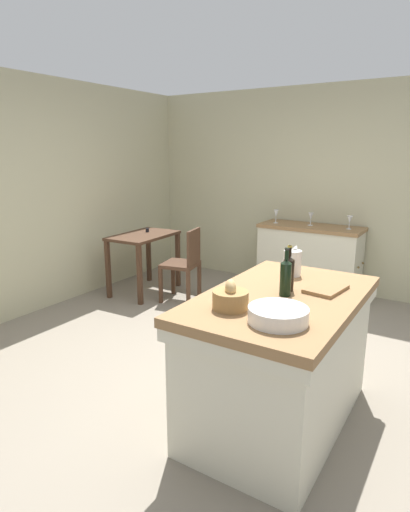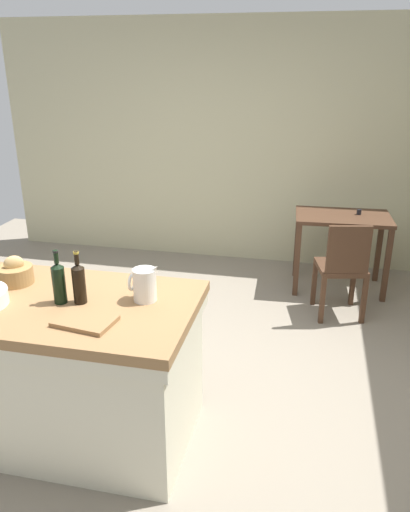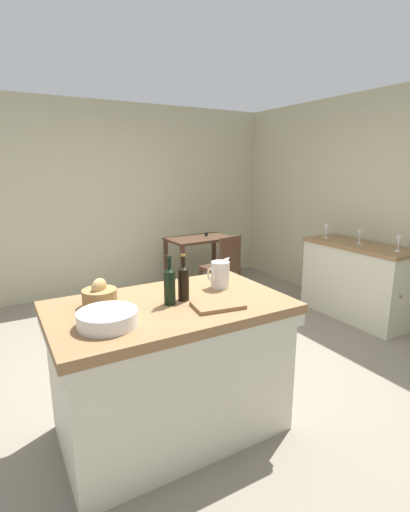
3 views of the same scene
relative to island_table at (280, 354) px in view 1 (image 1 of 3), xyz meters
The scene contains 16 objects.
ground_plane 0.90m from the island_table, 53.41° to the left, with size 6.76×6.76×0.00m, color gray.
wall_back 3.34m from the island_table, 81.96° to the left, with size 5.32×0.12×2.60m, color #B7B28E.
wall_right 3.22m from the island_table, 11.32° to the left, with size 0.12×5.20×2.60m, color #B7B28E.
island_table is the anchor object (origin of this frame).
side_cabinet 2.81m from the island_table, 15.09° to the left, with size 0.52×1.29×0.88m.
writing_desk 3.02m from the island_table, 57.51° to the left, with size 0.93×0.60×0.82m.
wooden_chair 2.50m from the island_table, 49.68° to the left, with size 0.47×0.47×0.90m.
pitcher 0.69m from the island_table, 14.00° to the left, with size 0.17×0.13×0.23m.
wash_bowl 0.65m from the island_table, 160.82° to the right, with size 0.32×0.32×0.08m, color silver.
bread_basket 0.64m from the island_table, 157.58° to the left, with size 0.21×0.21×0.18m.
cutting_board 0.53m from the island_table, 42.75° to the right, with size 0.30×0.20×0.02m, color olive.
wine_bottle_dark 0.55m from the island_table, ahead, with size 0.07×0.07×0.30m.
wine_bottle_amber 0.54m from the island_table, 110.68° to the right, with size 0.07×0.07×0.31m.
wine_glass_far_left 2.79m from the island_table, ahead, with size 0.07×0.07×0.16m.
wine_glass_left 2.87m from the island_table, 15.34° to the left, with size 0.07×0.07×0.16m.
wine_glass_middle 2.96m from the island_table, 24.03° to the left, with size 0.07×0.07×0.17m.
Camera 1 is at (-2.88, -1.57, 1.80)m, focal length 29.73 mm.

